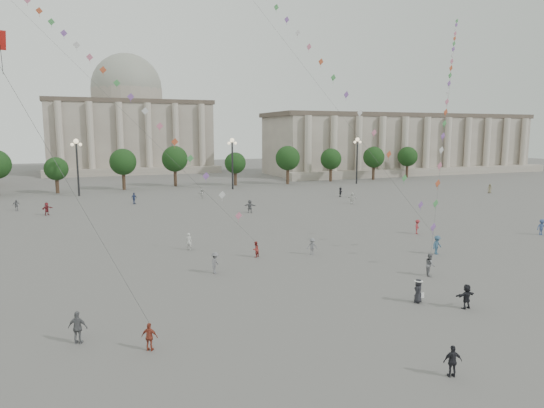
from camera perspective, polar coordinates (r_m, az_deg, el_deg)
name	(u,v)px	position (r m, az deg, el deg)	size (l,w,h in m)	color
ground	(326,314)	(32.77, 6.41, -12.78)	(360.00, 360.00, 0.00)	#5D5A58
hall_east	(402,144)	(150.38, 15.04, 6.85)	(84.00, 26.22, 17.20)	gray
hall_central	(129,124)	(156.81, -16.50, 8.97)	(48.30, 34.30, 35.50)	gray
tree_row	(154,163)	(106.10, -13.76, 4.72)	(137.12, 5.12, 8.00)	#36261B
lamp_post_mid_west	(77,157)	(97.01, -21.97, 5.18)	(2.00, 0.90, 10.65)	#262628
lamp_post_mid_east	(232,154)	(101.39, -4.69, 5.88)	(2.00, 0.90, 10.65)	#262628
lamp_post_far_east	(357,152)	(113.80, 9.99, 6.05)	(2.00, 0.90, 10.65)	#262628
person_crowd_0	(134,198)	(83.75, -15.93, 0.65)	(1.12, 0.47, 1.91)	navy
person_crowd_3	(467,296)	(35.82, 21.91, -10.05)	(1.57, 0.50, 1.69)	black
person_crowd_4	(202,194)	(88.73, -8.27, 1.22)	(1.53, 0.49, 1.65)	silver
person_crowd_6	(312,246)	(47.46, 4.75, -5.01)	(1.06, 0.61, 1.65)	slate
person_crowd_7	(352,198)	(81.70, 9.41, 0.67)	(1.77, 0.56, 1.91)	silver
person_crowd_8	(417,227)	(59.35, 16.74, -2.59)	(1.10, 0.63, 1.71)	maroon
person_crowd_9	(340,192)	(90.47, 8.06, 1.40)	(1.64, 0.52, 1.77)	black
person_crowd_12	(250,206)	(71.89, -2.62, -0.26)	(1.80, 0.57, 1.94)	slate
person_crowd_13	(189,241)	(49.97, -9.75, -4.36)	(0.64, 0.42, 1.74)	silver
person_crowd_14	(542,227)	(64.41, 29.15, -2.38)	(1.21, 0.69, 1.87)	#364A7A
person_crowd_16	(16,205)	(83.13, -27.87, -0.12)	(1.03, 0.43, 1.75)	slate
person_crowd_18	(47,209)	(76.79, -24.97, -0.52)	(1.73, 0.55, 1.87)	maroon
person_crowd_20	(490,189)	(104.18, 24.24, 1.67)	(0.88, 0.57, 1.79)	#83785A
person_crowd_21	(215,263)	(41.45, -6.70, -6.89)	(1.18, 0.68, 1.83)	slate
tourist_0	(150,337)	(28.18, -14.20, -14.91)	(0.92, 0.38, 1.57)	#983C29
tourist_1	(453,361)	(26.28, 20.49, -16.94)	(0.94, 0.39, 1.60)	black
tourist_3	(78,328)	(30.18, -21.87, -13.34)	(1.11, 0.46, 1.89)	slate
kite_flyer_0	(256,249)	(46.46, -1.93, -5.35)	(0.74, 0.58, 1.53)	maroon
kite_flyer_1	(437,245)	(50.15, 18.85, -4.58)	(1.20, 0.69, 1.86)	#325471
kite_flyer_2	(430,265)	(42.63, 18.09, -6.78)	(0.92, 0.72, 1.89)	slate
hat_person	(418,290)	(35.88, 16.83, -9.70)	(0.99, 0.91, 1.70)	black
kite_train_west	(52,28)	(62.44, -24.45, 18.32)	(32.88, 35.32, 63.15)	#3F3F3F
kite_train_east	(449,84)	(69.99, 20.14, 13.16)	(36.27, 38.56, 62.39)	#3F3F3F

